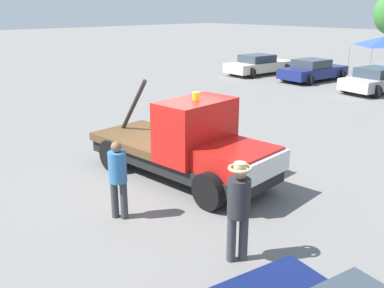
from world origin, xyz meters
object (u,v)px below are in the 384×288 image
at_px(tow_truck, 189,146).
at_px(parked_car_navy, 313,70).
at_px(parked_car_silver, 378,80).
at_px(person_at_hood, 118,175).
at_px(parked_car_cream, 259,65).
at_px(person_near_truck, 239,204).

bearing_deg(tow_truck, parked_car_navy, 107.57).
height_order(parked_car_navy, parked_car_silver, same).
distance_m(person_at_hood, parked_car_navy, 20.29).
relative_size(tow_truck, parked_car_cream, 1.12).
distance_m(tow_truck, person_near_truck, 3.92).
bearing_deg(person_near_truck, parked_car_navy, -29.55).
relative_size(person_near_truck, parked_car_navy, 0.40).
height_order(person_at_hood, parked_car_navy, person_at_hood).
height_order(person_near_truck, parked_car_navy, person_near_truck).
xyz_separation_m(tow_truck, person_near_truck, (3.42, -1.90, 0.18)).
distance_m(person_near_truck, person_at_hood, 2.92).
distance_m(person_near_truck, parked_car_silver, 18.48).
distance_m(person_near_truck, parked_car_cream, 22.73).
bearing_deg(person_near_truck, parked_car_silver, -40.65).
height_order(tow_truck, parked_car_silver, tow_truck).
bearing_deg(tow_truck, person_at_hood, -81.72).
bearing_deg(tow_truck, parked_car_cream, 119.00).
bearing_deg(parked_car_navy, parked_car_cream, 101.38).
bearing_deg(parked_car_navy, person_near_truck, -145.60).
height_order(parked_car_cream, parked_car_navy, same).
height_order(parked_car_cream, parked_car_silver, same).
distance_m(person_at_hood, parked_car_silver, 18.46).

